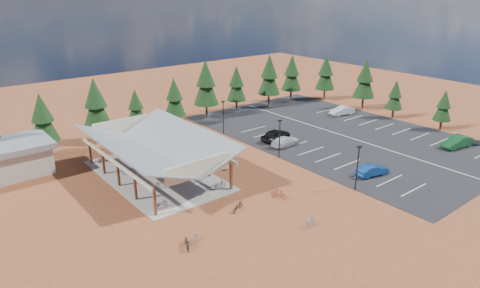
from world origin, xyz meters
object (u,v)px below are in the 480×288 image
bike_9 (194,238)px  car_5 (457,142)px  bike_0 (161,204)px  bike_4 (218,185)px  lamp_post_0 (358,165)px  lamp_post_2 (223,115)px  bike_3 (103,158)px  bike_8 (187,243)px  car_1 (372,170)px  bike_14 (222,157)px  bike_15 (212,165)px  trash_bin_1 (208,159)px  bike_7 (136,150)px  car_9 (342,111)px  car_3 (285,141)px  bike_12 (238,206)px  outbuilding (1,160)px  lamp_post_1 (280,136)px  car_4 (276,135)px  bike_5 (188,169)px  trash_bin_0 (224,167)px  bike_16 (229,162)px  bike_pavilion (154,145)px  bike_2 (130,170)px  bike_13 (309,221)px  bike_6 (170,161)px  bike_11 (279,194)px  bike_1 (161,182)px

bike_9 → car_5: (40.89, -3.02, 0.40)m
bike_0 → bike_4: bearing=-93.9°
lamp_post_0 → lamp_post_2: 24.00m
bike_0 → bike_3: 15.07m
bike_8 → car_1: 24.74m
bike_14 → bike_15: size_ratio=1.11×
trash_bin_1 → bike_7: bearing=125.1°
bike_3 → car_9: car_9 is taller
bike_3 → car_3: size_ratio=0.34×
bike_12 → car_5: (34.48, -4.99, 0.35)m
bike_8 → bike_12: (7.27, 2.29, -0.01)m
outbuilding → lamp_post_1: bearing=-28.9°
car_4 → bike_15: bearing=94.7°
bike_0 → car_3: 22.82m
bike_0 → bike_5: (6.58, 5.29, 0.13)m
car_5 → bike_7: bearing=-116.7°
trash_bin_0 → bike_5: bike_5 is taller
bike_3 → bike_14: (12.11, -8.84, -0.07)m
trash_bin_1 → bike_9: 17.84m
bike_14 → bike_16: bearing=-95.2°
bike_pavilion → bike_15: bearing=-22.3°
lamp_post_0 → car_1: 5.28m
bike_2 → bike_13: 22.65m
bike_9 → bike_6: bearing=-52.7°
trash_bin_1 → bike_13: bike_13 is taller
bike_3 → lamp_post_0: bearing=-155.1°
bike_14 → bike_6: bearing=155.5°
bike_13 → bike_16: (3.05, 16.15, -0.12)m
bike_0 → bike_6: (6.38, 9.17, 0.05)m
lamp_post_2 → bike_5: bearing=-142.6°
car_5 → bike_3: bearing=-113.6°
bike_8 → bike_11: size_ratio=1.11×
car_3 → car_1: bearing=-179.5°
lamp_post_2 → bike_12: size_ratio=2.73×
lamp_post_2 → bike_6: size_ratio=2.94×
lamp_post_1 → lamp_post_0: bearing=-90.0°
bike_1 → bike_8: bike_1 is taller
lamp_post_2 → bike_15: lamp_post_2 is taller
lamp_post_0 → bike_9: bearing=172.7°
bike_13 → bike_9: bearing=-123.1°
bike_5 → car_1: car_1 is taller
lamp_post_2 → bike_4: lamp_post_2 is taller
bike_6 → bike_12: (-0.71, -14.36, -0.06)m
bike_15 → car_1: 18.96m
car_9 → bike_9: bearing=-55.7°
outbuilding → car_9: size_ratio=2.46×
lamp_post_1 → bike_16: lamp_post_1 is taller
bike_6 → car_5: bearing=-135.8°
trash_bin_0 → trash_bin_1: size_ratio=1.00×
bike_1 → bike_8: 12.21m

